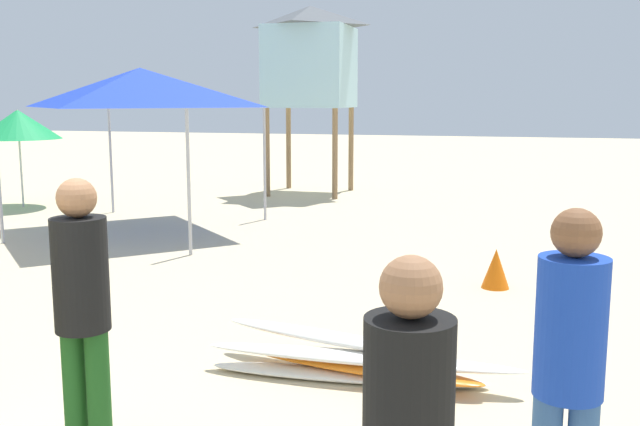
{
  "coord_description": "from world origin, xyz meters",
  "views": [
    {
      "loc": [
        3.0,
        -2.51,
        2.19
      ],
      "look_at": [
        1.27,
        3.76,
        1.15
      ],
      "focal_mm": 40.48,
      "sensor_mm": 36.0,
      "label": 1
    }
  ],
  "objects_px": {
    "beach_umbrella_left": "(18,124)",
    "traffic_cone_near": "(496,268)",
    "popup_canopy": "(140,88)",
    "lifeguard_near_left": "(569,363)",
    "lifeguard_near_center": "(82,303)",
    "lifeguard_tower": "(310,57)",
    "surfboard_pile": "(351,360)"
  },
  "relations": [
    {
      "from": "lifeguard_near_center",
      "to": "lifeguard_tower",
      "type": "distance_m",
      "value": 12.77
    },
    {
      "from": "popup_canopy",
      "to": "beach_umbrella_left",
      "type": "bearing_deg",
      "value": 155.2
    },
    {
      "from": "lifeguard_near_center",
      "to": "lifeguard_tower",
      "type": "relative_size",
      "value": 0.41
    },
    {
      "from": "lifeguard_near_left",
      "to": "popup_canopy",
      "type": "relative_size",
      "value": 0.54
    },
    {
      "from": "surfboard_pile",
      "to": "lifeguard_near_center",
      "type": "distance_m",
      "value": 2.27
    },
    {
      "from": "lifeguard_near_center",
      "to": "beach_umbrella_left",
      "type": "height_order",
      "value": "beach_umbrella_left"
    },
    {
      "from": "lifeguard_tower",
      "to": "beach_umbrella_left",
      "type": "relative_size",
      "value": 2.16
    },
    {
      "from": "surfboard_pile",
      "to": "lifeguard_near_left",
      "type": "distance_m",
      "value": 2.55
    },
    {
      "from": "beach_umbrella_left",
      "to": "lifeguard_tower",
      "type": "bearing_deg",
      "value": 35.46
    },
    {
      "from": "lifeguard_near_center",
      "to": "beach_umbrella_left",
      "type": "xyz_separation_m",
      "value": [
        -7.24,
        8.81,
        0.66
      ]
    },
    {
      "from": "lifeguard_near_left",
      "to": "lifeguard_tower",
      "type": "distance_m",
      "value": 13.68
    },
    {
      "from": "lifeguard_near_center",
      "to": "beach_umbrella_left",
      "type": "distance_m",
      "value": 11.42
    },
    {
      "from": "popup_canopy",
      "to": "lifeguard_tower",
      "type": "distance_m",
      "value": 5.52
    },
    {
      "from": "surfboard_pile",
      "to": "lifeguard_near_left",
      "type": "xyz_separation_m",
      "value": [
        1.46,
        -1.92,
        0.83
      ]
    },
    {
      "from": "surfboard_pile",
      "to": "lifeguard_near_center",
      "type": "relative_size",
      "value": 1.46
    },
    {
      "from": "lifeguard_near_center",
      "to": "lifeguard_near_left",
      "type": "bearing_deg",
      "value": -4.33
    },
    {
      "from": "popup_canopy",
      "to": "beach_umbrella_left",
      "type": "distance_m",
      "value": 4.14
    },
    {
      "from": "beach_umbrella_left",
      "to": "traffic_cone_near",
      "type": "distance_m",
      "value": 10.36
    },
    {
      "from": "beach_umbrella_left",
      "to": "traffic_cone_near",
      "type": "height_order",
      "value": "beach_umbrella_left"
    },
    {
      "from": "lifeguard_near_center",
      "to": "traffic_cone_near",
      "type": "height_order",
      "value": "lifeguard_near_center"
    },
    {
      "from": "lifeguard_near_left",
      "to": "surfboard_pile",
      "type": "bearing_deg",
      "value": 127.28
    },
    {
      "from": "lifeguard_near_left",
      "to": "traffic_cone_near",
      "type": "relative_size",
      "value": 3.68
    },
    {
      "from": "lifeguard_tower",
      "to": "traffic_cone_near",
      "type": "distance_m",
      "value": 9.21
    },
    {
      "from": "lifeguard_near_center",
      "to": "beach_umbrella_left",
      "type": "relative_size",
      "value": 0.89
    },
    {
      "from": "lifeguard_near_left",
      "to": "beach_umbrella_left",
      "type": "height_order",
      "value": "beach_umbrella_left"
    },
    {
      "from": "lifeguard_tower",
      "to": "traffic_cone_near",
      "type": "height_order",
      "value": "lifeguard_tower"
    },
    {
      "from": "lifeguard_tower",
      "to": "beach_umbrella_left",
      "type": "height_order",
      "value": "lifeguard_tower"
    },
    {
      "from": "beach_umbrella_left",
      "to": "traffic_cone_near",
      "type": "relative_size",
      "value": 4.23
    },
    {
      "from": "lifeguard_tower",
      "to": "beach_umbrella_left",
      "type": "bearing_deg",
      "value": -144.54
    },
    {
      "from": "lifeguard_near_left",
      "to": "lifeguard_near_center",
      "type": "relative_size",
      "value": 0.98
    },
    {
      "from": "surfboard_pile",
      "to": "beach_umbrella_left",
      "type": "height_order",
      "value": "beach_umbrella_left"
    },
    {
      "from": "lifeguard_near_left",
      "to": "lifeguard_near_center",
      "type": "distance_m",
      "value": 2.69
    }
  ]
}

